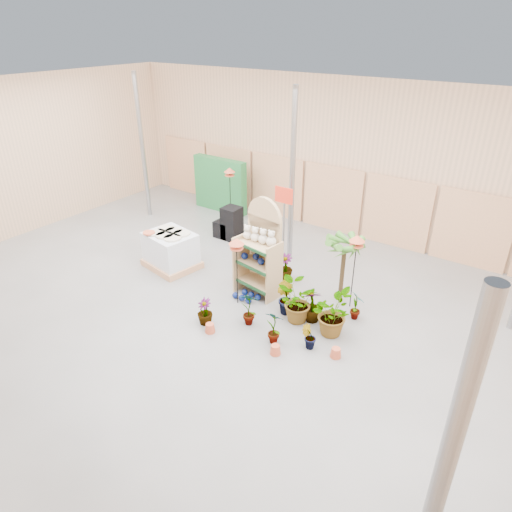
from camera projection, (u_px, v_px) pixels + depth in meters
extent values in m
cube|color=slate|center=(205.00, 320.00, 9.99)|extent=(15.00, 12.00, 0.10)
cube|color=white|center=(192.00, 102.00, 7.88)|extent=(15.00, 12.00, 0.10)
cube|color=tan|center=(338.00, 157.00, 13.32)|extent=(15.00, 0.10, 4.50)
cylinder|color=gray|center=(142.00, 148.00, 14.30)|extent=(0.14, 0.14, 4.50)
cylinder|color=gray|center=(292.00, 179.00, 11.47)|extent=(0.14, 0.14, 4.50)
cube|color=tan|center=(186.00, 166.00, 16.88)|extent=(1.90, 0.06, 2.00)
cube|color=tan|center=(229.00, 176.00, 15.86)|extent=(1.90, 0.06, 2.00)
cube|color=tan|center=(277.00, 186.00, 14.83)|extent=(1.90, 0.06, 2.00)
cube|color=tan|center=(332.00, 199.00, 13.80)|extent=(1.90, 0.06, 2.00)
cube|color=tan|center=(397.00, 213.00, 12.77)|extent=(1.90, 0.06, 2.00)
cube|color=tan|center=(472.00, 230.00, 11.74)|extent=(1.90, 0.06, 2.00)
cube|color=tan|center=(264.00, 255.00, 10.66)|extent=(0.99, 0.24, 1.86)
cylinder|color=tan|center=(265.00, 218.00, 10.23)|extent=(0.99, 0.24, 0.98)
cube|color=tan|center=(257.00, 282.00, 10.73)|extent=(1.01, 0.68, 0.04)
cube|color=#0F3819|center=(251.00, 287.00, 10.53)|extent=(0.93, 0.17, 0.07)
cube|color=tan|center=(257.00, 263.00, 10.50)|extent=(1.01, 0.68, 0.04)
cube|color=#0F3819|center=(250.00, 268.00, 10.31)|extent=(0.93, 0.17, 0.07)
cube|color=tan|center=(257.00, 244.00, 10.28)|extent=(1.01, 0.68, 0.04)
cube|color=#0F3819|center=(250.00, 249.00, 10.08)|extent=(0.93, 0.17, 0.07)
cube|color=tan|center=(241.00, 262.00, 10.80)|extent=(0.13, 0.55, 1.42)
cube|color=tan|center=(274.00, 273.00, 10.31)|extent=(0.13, 0.55, 1.42)
sphere|color=beige|center=(247.00, 235.00, 10.44)|extent=(0.20, 0.20, 0.20)
sphere|color=beige|center=(247.00, 228.00, 10.36)|extent=(0.15, 0.15, 0.15)
sphere|color=beige|center=(255.00, 237.00, 10.33)|extent=(0.21, 0.21, 0.21)
sphere|color=beige|center=(255.00, 230.00, 10.25)|extent=(0.15, 0.15, 0.15)
sphere|color=beige|center=(263.00, 239.00, 10.21)|extent=(0.22, 0.22, 0.22)
sphere|color=beige|center=(263.00, 232.00, 10.13)|extent=(0.15, 0.15, 0.15)
sphere|color=beige|center=(271.00, 241.00, 10.10)|extent=(0.23, 0.23, 0.23)
sphere|color=beige|center=(271.00, 234.00, 10.01)|extent=(0.15, 0.15, 0.15)
sphere|color=navy|center=(245.00, 256.00, 10.62)|extent=(0.16, 0.16, 0.16)
sphere|color=navy|center=(256.00, 256.00, 10.60)|extent=(0.16, 0.16, 0.16)
sphere|color=navy|center=(261.00, 261.00, 10.38)|extent=(0.16, 0.16, 0.16)
sphere|color=navy|center=(273.00, 262.00, 10.36)|extent=(0.16, 0.16, 0.16)
sphere|color=navy|center=(235.00, 295.00, 10.67)|extent=(0.15, 0.15, 0.15)
sphere|color=navy|center=(245.00, 292.00, 10.80)|extent=(0.15, 0.15, 0.15)
sphere|color=navy|center=(242.00, 298.00, 10.58)|extent=(0.15, 0.15, 0.15)
sphere|color=navy|center=(251.00, 295.00, 10.70)|extent=(0.15, 0.15, 0.15)
sphere|color=navy|center=(249.00, 301.00, 10.48)|extent=(0.15, 0.15, 0.15)
sphere|color=navy|center=(258.00, 297.00, 10.60)|extent=(0.15, 0.15, 0.15)
cube|color=tan|center=(172.00, 263.00, 12.06)|extent=(1.50, 1.32, 0.17)
cube|color=silver|center=(171.00, 247.00, 11.85)|extent=(1.37, 1.19, 0.78)
cylinder|color=beige|center=(157.00, 233.00, 11.68)|extent=(0.44, 0.44, 0.04)
cylinder|color=beige|center=(165.00, 235.00, 11.54)|extent=(0.44, 0.44, 0.04)
cylinder|color=beige|center=(172.00, 238.00, 11.39)|extent=(0.44, 0.44, 0.04)
cylinder|color=beige|center=(166.00, 228.00, 11.92)|extent=(0.44, 0.44, 0.04)
cylinder|color=beige|center=(174.00, 231.00, 11.78)|extent=(0.44, 0.44, 0.04)
cylinder|color=beige|center=(182.00, 233.00, 11.64)|extent=(0.44, 0.44, 0.04)
cube|color=black|center=(232.00, 231.00, 13.50)|extent=(0.50, 0.50, 0.50)
cube|color=black|center=(232.00, 215.00, 13.27)|extent=(0.50, 0.50, 0.50)
cube|color=black|center=(224.00, 229.00, 13.66)|extent=(0.50, 0.50, 0.50)
cube|color=#216D34|center=(220.00, 185.00, 15.28)|extent=(2.00, 0.30, 1.80)
cylinder|color=gray|center=(284.00, 228.00, 11.59)|extent=(0.05, 0.05, 2.20)
cube|color=red|center=(284.00, 195.00, 11.15)|extent=(0.50, 0.03, 0.40)
cylinder|color=black|center=(237.00, 276.00, 10.21)|extent=(0.02, 0.02, 1.41)
cylinder|color=#CD5536|center=(237.00, 248.00, 9.89)|extent=(0.30, 0.30, 0.02)
cone|color=#CD5536|center=(236.00, 241.00, 9.81)|extent=(0.34, 0.34, 0.14)
cylinder|color=black|center=(353.00, 277.00, 10.05)|extent=(0.02, 0.02, 1.55)
cylinder|color=#CD5536|center=(357.00, 245.00, 9.69)|extent=(0.30, 0.30, 0.02)
cone|color=#CD5536|center=(357.00, 238.00, 9.61)|extent=(0.34, 0.34, 0.14)
cylinder|color=black|center=(230.00, 200.00, 14.22)|extent=(0.02, 0.02, 1.62)
cylinder|color=#CD5536|center=(230.00, 175.00, 13.85)|extent=(0.30, 0.30, 0.02)
cone|color=#CD5536|center=(230.00, 170.00, 13.77)|extent=(0.34, 0.34, 0.14)
cylinder|color=#3B2C18|center=(342.00, 274.00, 10.35)|extent=(0.10, 0.10, 1.35)
imported|color=#407F2A|center=(249.00, 308.00, 9.62)|extent=(0.49, 0.39, 0.80)
imported|color=#407F2A|center=(285.00, 298.00, 10.02)|extent=(0.49, 0.44, 0.74)
imported|color=#407F2A|center=(296.00, 302.00, 9.69)|extent=(1.01, 0.93, 0.94)
imported|color=#407F2A|center=(313.00, 306.00, 9.76)|extent=(0.58, 0.58, 0.74)
imported|color=#407F2A|center=(356.00, 305.00, 9.81)|extent=(0.44, 0.44, 0.71)
imported|color=#407F2A|center=(274.00, 279.00, 10.85)|extent=(0.35, 0.40, 0.64)
imported|color=#407F2A|center=(205.00, 311.00, 9.68)|extent=(0.40, 0.40, 0.60)
imported|color=#407F2A|center=(274.00, 327.00, 9.06)|extent=(0.43, 0.31, 0.78)
imported|color=#407F2A|center=(309.00, 337.00, 8.96)|extent=(0.37, 0.36, 0.52)
imported|color=#407F2A|center=(331.00, 313.00, 9.31)|extent=(1.05, 1.11, 0.97)
imported|color=#407F2A|center=(285.00, 267.00, 11.35)|extent=(0.45, 0.45, 0.69)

